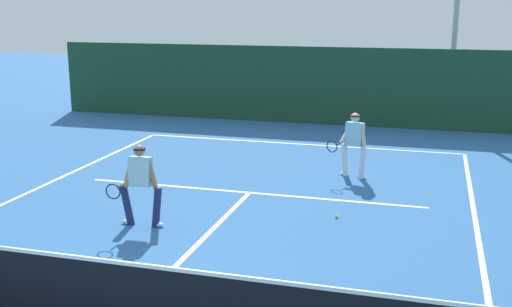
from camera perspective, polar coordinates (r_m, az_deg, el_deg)
name	(u,v)px	position (r m, az deg, el deg)	size (l,w,h in m)	color
court_line_baseline_far	(298,144)	(18.94, 3.88, 0.88)	(9.58, 0.10, 0.01)	white
court_line_service	(249,193)	(14.07, -0.61, -3.59)	(7.81, 0.10, 0.01)	white
court_line_centre	(198,244)	(11.21, -5.33, -8.22)	(0.10, 6.40, 0.01)	white
tennis_net	(106,296)	(8.36, -13.55, -12.51)	(10.51, 0.09, 1.08)	#1E4723
player_near	(140,182)	(11.98, -10.52, -2.58)	(0.89, 0.83, 1.59)	#1E234C
player_far	(354,142)	(15.29, 8.91, 1.02)	(0.97, 0.87, 1.60)	silver
tennis_ball	(337,216)	(12.55, 7.37, -5.72)	(0.07, 0.07, 0.07)	#D1E033
back_fence_windscreen	(320,86)	(21.98, 5.82, 6.17)	(19.73, 0.12, 2.69)	#1A4029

